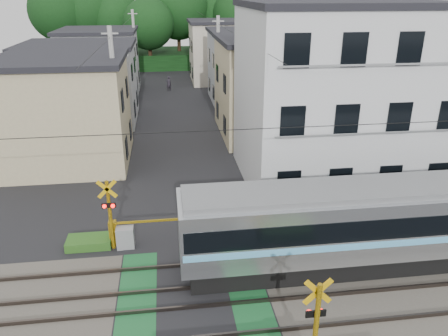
{
  "coord_description": "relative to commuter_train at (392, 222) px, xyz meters",
  "views": [
    {
      "loc": [
        -0.58,
        -12.14,
        9.8
      ],
      "look_at": [
        1.74,
        5.0,
        2.71
      ],
      "focal_mm": 35.0,
      "sensor_mm": 36.0,
      "label": 1
    }
  ],
  "objects": [
    {
      "name": "ground",
      "position": [
        -7.56,
        -1.2,
        -1.75
      ],
      "size": [
        120.0,
        120.0,
        0.0
      ],
      "primitive_type": "plane",
      "color": "black"
    },
    {
      "name": "track_bed",
      "position": [
        -7.56,
        -1.2,
        -1.71
      ],
      "size": [
        120.0,
        120.0,
        0.14
      ],
      "color": "#47423A",
      "rests_on": "ground"
    },
    {
      "name": "commuter_train",
      "position": [
        0.0,
        0.0,
        0.0
      ],
      "size": [
        15.91,
        2.51,
        3.31
      ],
      "color": "black",
      "rests_on": "ground"
    },
    {
      "name": "crossing_signal_far",
      "position": [
        -10.15,
        2.45,
        -1.04
      ],
      "size": [
        4.74,
        0.65,
        3.09
      ],
      "color": "#E9AE0C",
      "rests_on": "ground"
    },
    {
      "name": "apartment_block",
      "position": [
        0.94,
        8.29,
        2.91
      ],
      "size": [
        10.2,
        8.36,
        9.3
      ],
      "color": "silver",
      "rests_on": "ground"
    },
    {
      "name": "houses_row",
      "position": [
        -7.31,
        24.72,
        1.5
      ],
      "size": [
        22.07,
        31.35,
        6.8
      ],
      "color": "tan",
      "rests_on": "ground"
    },
    {
      "name": "tree_hill",
      "position": [
        -8.12,
        48.34,
        3.83
      ],
      "size": [
        40.0,
        12.71,
        11.5
      ],
      "color": "#113312",
      "rests_on": "ground"
    },
    {
      "name": "catenary",
      "position": [
        -1.56,
        -1.17,
        1.95
      ],
      "size": [
        60.0,
        5.04,
        7.0
      ],
      "color": "#2D2D33",
      "rests_on": "ground"
    },
    {
      "name": "utility_poles",
      "position": [
        -8.62,
        21.81,
        2.33
      ],
      "size": [
        7.9,
        42.0,
        8.0
      ],
      "color": "#A5A5A0",
      "rests_on": "ground"
    },
    {
      "name": "pedestrian",
      "position": [
        -7.77,
        32.11,
        -0.98
      ],
      "size": [
        0.65,
        0.55,
        1.53
      ],
      "primitive_type": "imported",
      "rotation": [
        0.0,
        0.0,
        3.53
      ],
      "color": "#28232C",
      "rests_on": "ground"
    },
    {
      "name": "weed_patches",
      "position": [
        -5.81,
        -1.29,
        -1.56
      ],
      "size": [
        10.25,
        8.8,
        0.4
      ],
      "color": "#2D5E1E",
      "rests_on": "ground"
    }
  ]
}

